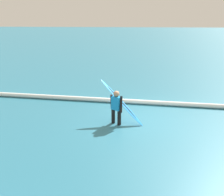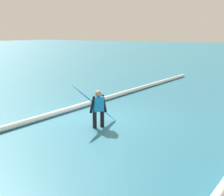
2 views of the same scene
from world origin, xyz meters
TOP-DOWN VIEW (x-y plane):
  - ground_plane at (0.00, 0.00)m, footprint 182.18×182.18m
  - surfer at (0.95, 0.56)m, footprint 0.45×0.46m
  - surfboard at (0.78, 0.29)m, footprint 1.75×0.96m
  - wave_crest_foreground at (-2.01, -1.52)m, footprint 20.45×1.56m

SIDE VIEW (x-z plane):
  - ground_plane at x=0.00m, z-range 0.00..0.00m
  - wave_crest_foreground at x=-2.01m, z-range 0.00..0.21m
  - surfer at x=0.95m, z-range 0.07..1.36m
  - surfboard at x=0.78m, z-range -0.01..1.54m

